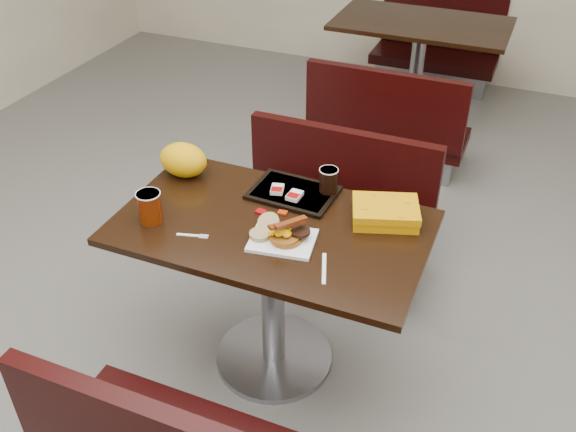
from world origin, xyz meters
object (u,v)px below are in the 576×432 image
at_px(coffee_cup_far, 328,180).
at_px(paper_bag, 183,160).
at_px(bench_near_s, 190,430).
at_px(tray, 293,193).
at_px(table_far, 416,73).
at_px(bench_far_s, 391,114).
at_px(fork, 188,235).
at_px(coffee_cup_near, 150,207).
at_px(bench_far_n, 436,43).
at_px(hashbrown_sleeve_left, 277,189).
at_px(bench_near_n, 329,212).
at_px(knife, 324,268).
at_px(pancake_stack, 286,237).
at_px(table_near, 273,297).
at_px(platter, 282,240).
at_px(clamshell, 385,213).
at_px(hashbrown_sleeve_right, 295,196).

bearing_deg(coffee_cup_far, paper_bag, -171.69).
relative_size(bench_near_s, tray, 2.91).
distance_m(table_far, bench_far_s, 0.70).
relative_size(fork, tray, 0.35).
bearing_deg(paper_bag, coffee_cup_far, 8.31).
bearing_deg(coffee_cup_near, bench_far_n, 82.73).
distance_m(fork, hashbrown_sleeve_left, 0.44).
relative_size(bench_near_n, fork, 8.24).
relative_size(knife, hashbrown_sleeve_left, 2.47).
bearing_deg(pancake_stack, table_far, 92.08).
relative_size(table_near, paper_bag, 5.68).
bearing_deg(bench_near_s, tray, 90.16).
xyz_separation_m(bench_far_n, hashbrown_sleeve_left, (-0.06, -3.10, 0.42)).
relative_size(bench_near_n, paper_bag, 4.74).
distance_m(table_near, tray, 0.45).
distance_m(table_near, coffee_cup_far, 0.54).
relative_size(table_near, fork, 9.89).
distance_m(bench_near_s, pancake_stack, 0.75).
xyz_separation_m(table_far, fork, (-0.26, -2.79, 0.38)).
bearing_deg(bench_far_s, fork, -97.17).
distance_m(platter, coffee_cup_far, 0.38).
bearing_deg(table_far, hashbrown_sleeve_left, -91.51).
bearing_deg(bench_far_s, bench_far_n, 90.00).
bearing_deg(platter, clamshell, 33.43).
xyz_separation_m(bench_near_s, knife, (0.28, 0.53, 0.39)).
height_order(bench_near_s, knife, knife).
bearing_deg(platter, bench_far_s, 83.66).
relative_size(hashbrown_sleeve_right, clamshell, 0.28).
relative_size(pancake_stack, coffee_cup_near, 0.93).
bearing_deg(table_near, bench_far_s, 90.00).
distance_m(bench_near_s, bench_far_n, 4.00).
bearing_deg(coffee_cup_near, knife, -1.42).
xyz_separation_m(bench_near_n, bench_far_s, (0.00, 1.20, 0.00)).
relative_size(knife, paper_bag, 0.79).
height_order(hashbrown_sleeve_right, coffee_cup_far, coffee_cup_far).
bearing_deg(clamshell, knife, -126.21).
xyz_separation_m(fork, tray, (0.26, 0.41, 0.01)).
bearing_deg(paper_bag, hashbrown_sleeve_left, 1.15).
height_order(bench_far_n, tray, tray).
bearing_deg(coffee_cup_far, fork, -129.76).
relative_size(table_near, bench_near_n, 1.20).
bearing_deg(table_near, tray, 90.63).
bearing_deg(hashbrown_sleeve_left, knife, -62.61).
bearing_deg(hashbrown_sleeve_left, bench_near_s, -100.79).
bearing_deg(tray, paper_bag, -173.33).
bearing_deg(table_far, paper_bag, -101.61).
distance_m(hashbrown_sleeve_left, paper_bag, 0.43).
height_order(bench_far_n, fork, fork).
height_order(pancake_stack, fork, pancake_stack).
height_order(bench_far_s, hashbrown_sleeve_right, hashbrown_sleeve_right).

